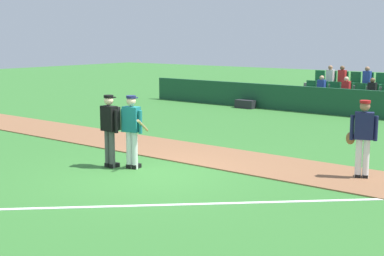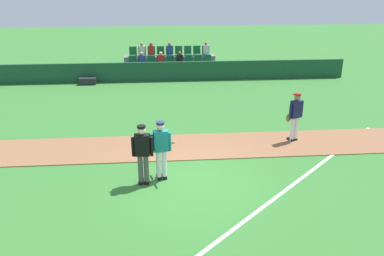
{
  "view_description": "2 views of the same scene",
  "coord_description": "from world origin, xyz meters",
  "px_view_note": "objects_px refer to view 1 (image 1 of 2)",
  "views": [
    {
      "loc": [
        8.3,
        -8.98,
        3.12
      ],
      "look_at": [
        0.27,
        1.29,
        0.93
      ],
      "focal_mm": 50.83,
      "sensor_mm": 36.0,
      "label": 1
    },
    {
      "loc": [
        -0.63,
        -9.79,
        5.38
      ],
      "look_at": [
        0.3,
        1.21,
        1.15
      ],
      "focal_mm": 36.21,
      "sensor_mm": 36.0,
      "label": 2
    }
  ],
  "objects_px": {
    "batter_teal_jersey": "(132,129)",
    "runner_navy_jersey": "(363,136)",
    "equipment_bag": "(245,104)",
    "umpire_home_plate": "(110,127)"
  },
  "relations": [
    {
      "from": "batter_teal_jersey",
      "to": "runner_navy_jersey",
      "type": "height_order",
      "value": "same"
    },
    {
      "from": "runner_navy_jersey",
      "to": "equipment_bag",
      "type": "height_order",
      "value": "runner_navy_jersey"
    },
    {
      "from": "batter_teal_jersey",
      "to": "umpire_home_plate",
      "type": "height_order",
      "value": "same"
    },
    {
      "from": "batter_teal_jersey",
      "to": "equipment_bag",
      "type": "xyz_separation_m",
      "value": [
        -3.93,
        11.18,
        -0.79
      ]
    },
    {
      "from": "batter_teal_jersey",
      "to": "umpire_home_plate",
      "type": "xyz_separation_m",
      "value": [
        -0.51,
        -0.23,
        0.03
      ]
    },
    {
      "from": "umpire_home_plate",
      "to": "equipment_bag",
      "type": "relative_size",
      "value": 1.96
    },
    {
      "from": "batter_teal_jersey",
      "to": "equipment_bag",
      "type": "distance_m",
      "value": 11.88
    },
    {
      "from": "umpire_home_plate",
      "to": "runner_navy_jersey",
      "type": "xyz_separation_m",
      "value": [
        5.19,
        2.67,
        -0.04
      ]
    },
    {
      "from": "batter_teal_jersey",
      "to": "equipment_bag",
      "type": "bearing_deg",
      "value": 109.38
    },
    {
      "from": "umpire_home_plate",
      "to": "batter_teal_jersey",
      "type": "bearing_deg",
      "value": 24.27
    }
  ]
}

